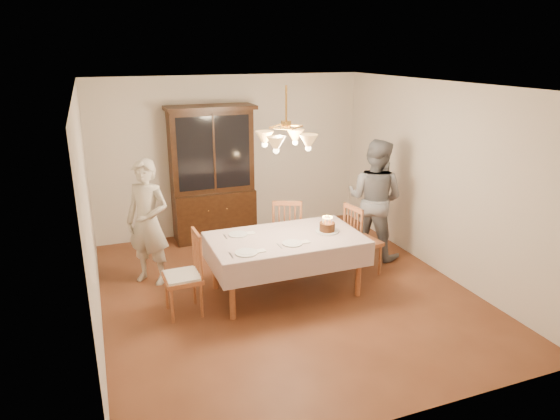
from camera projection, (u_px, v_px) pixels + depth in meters
name	position (u px, v px, depth m)	size (l,w,h in m)	color
ground	(285.00, 291.00, 6.45)	(5.00, 5.00, 0.00)	#5A2D19
room_shell	(286.00, 173.00, 5.96)	(5.00, 5.00, 5.00)	white
dining_table	(286.00, 242.00, 6.24)	(1.90, 1.10, 0.76)	brown
china_hutch	(213.00, 176.00, 8.01)	(1.38, 0.54, 2.16)	black
chair_far_side	(287.00, 234.00, 7.18)	(0.56, 0.55, 1.00)	brown
chair_left_end	(183.00, 278.00, 5.81)	(0.43, 0.45, 1.00)	brown
chair_right_end	(362.00, 243.00, 6.88)	(0.48, 0.50, 1.00)	brown
elderly_woman	(148.00, 222.00, 6.49)	(0.61, 0.40, 1.67)	beige
adult_in_grey	(375.00, 199.00, 7.33)	(0.86, 0.67, 1.77)	slate
birthday_cake	(327.00, 228.00, 6.38)	(0.30, 0.30, 0.20)	white
place_setting_near_left	(247.00, 253.00, 5.72)	(0.41, 0.27, 0.02)	white
place_setting_near_right	(293.00, 243.00, 5.99)	(0.39, 0.24, 0.02)	white
place_setting_far_left	(239.00, 234.00, 6.28)	(0.39, 0.24, 0.02)	white
chandelier	(286.00, 140.00, 5.84)	(0.62, 0.62, 0.73)	#BF8C3F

